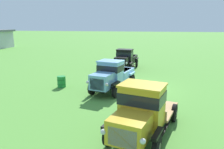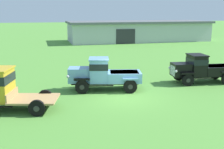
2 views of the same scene
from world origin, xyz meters
The scene contains 5 objects.
ground_plane centered at (0.00, 0.00, 0.00)m, with size 240.00×240.00×0.00m, color #518E38.
vintage_truck_foreground_near centered at (-7.27, -0.45, 1.20)m, with size 5.42×3.10×2.31m.
vintage_truck_second_in_line centered at (-0.91, 2.01, 1.12)m, with size 5.14×2.78×2.19m.
vintage_truck_midrow_center centered at (6.57, 2.11, 1.09)m, with size 4.88×2.32×2.14m.
oil_drum_beside_row centered at (-0.86, 5.88, 0.42)m, with size 0.64×0.64×0.83m.
Camera 1 is at (-15.53, -0.94, 4.63)m, focal length 35.00 mm.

